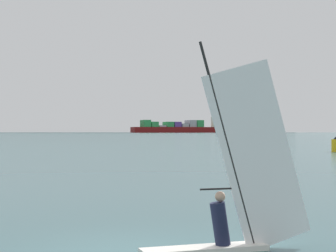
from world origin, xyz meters
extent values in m
plane|color=#386066|center=(0.00, 0.00, 0.00)|extent=(4000.00, 4000.00, 0.00)
cube|color=white|center=(1.76, -0.03, 0.06)|extent=(2.70, 1.69, 0.12)
cylinder|color=black|center=(2.22, 0.19, 2.25)|extent=(1.18, 0.60, 4.28)
cube|color=white|center=(2.86, 0.49, 1.99)|extent=(2.35, 1.15, 4.18)
cylinder|color=black|center=(2.38, 0.26, 1.31)|extent=(1.43, 0.71, 0.04)
cylinder|color=#191E38|center=(2.08, 0.12, 0.57)|extent=(0.55, 0.48, 0.94)
sphere|color=tan|center=(2.08, 0.12, 1.15)|extent=(0.22, 0.22, 0.22)
cube|color=maroon|center=(-88.92, 831.12, 4.14)|extent=(150.51, 87.29, 8.27)
cube|color=silver|center=(-36.36, 853.33, 16.31)|extent=(19.70, 28.49, 16.07)
cylinder|color=black|center=(-36.36, 853.33, 27.34)|extent=(4.00, 4.00, 6.00)
cube|color=#2D8C47|center=(-64.88, 841.28, 13.47)|extent=(20.62, 30.04, 10.40)
cube|color=#99999E|center=(-75.60, 836.75, 13.47)|extent=(20.62, 30.04, 10.40)
cube|color=#99999E|center=(-86.32, 832.22, 10.87)|extent=(20.62, 30.04, 5.20)
cube|color=#59388C|center=(-97.04, 827.69, 12.17)|extent=(20.62, 30.04, 7.80)
cube|color=#2D8C47|center=(-107.76, 823.16, 12.17)|extent=(20.62, 30.04, 7.80)
cube|color=#99999E|center=(-118.48, 818.63, 9.57)|extent=(20.62, 30.04, 2.60)
cube|color=#2D8C47|center=(-129.20, 814.10, 12.17)|extent=(20.62, 30.04, 7.80)
cube|color=#2D8C47|center=(-139.92, 809.57, 13.47)|extent=(20.62, 30.04, 10.40)
cube|color=#4C564C|center=(-270.02, 1553.12, 21.31)|extent=(800.10, 502.10, 42.63)
camera|label=1|loc=(2.55, -11.78, 2.53)|focal=60.30mm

